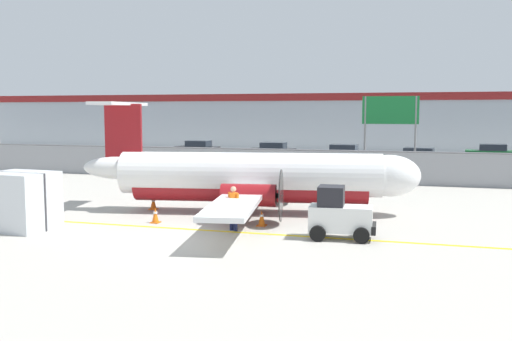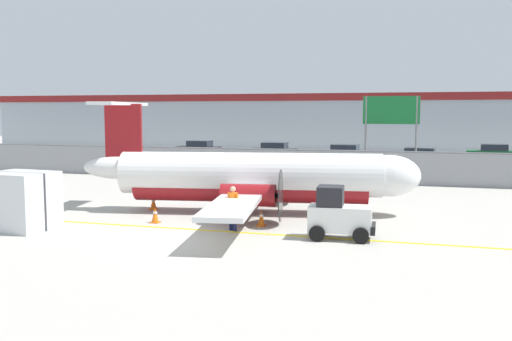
# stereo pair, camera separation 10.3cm
# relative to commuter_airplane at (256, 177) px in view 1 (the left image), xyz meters

# --- Properties ---
(ground_plane) EXTENTS (140.00, 140.00, 0.01)m
(ground_plane) POSITION_rel_commuter_airplane_xyz_m (-0.17, -4.15, -1.60)
(ground_plane) COLOR #ADA89E
(perimeter_fence) EXTENTS (98.00, 0.10, 2.10)m
(perimeter_fence) POSITION_rel_commuter_airplane_xyz_m (-0.17, 11.85, -0.49)
(perimeter_fence) COLOR gray
(perimeter_fence) RESTS_ON ground
(parking_lot_strip) EXTENTS (98.00, 17.00, 0.12)m
(parking_lot_strip) POSITION_rel_commuter_airplane_xyz_m (-0.17, 23.35, -1.54)
(parking_lot_strip) COLOR #38383A
(parking_lot_strip) RESTS_ON ground
(background_building) EXTENTS (91.00, 8.10, 6.50)m
(background_building) POSITION_rel_commuter_airplane_xyz_m (-0.17, 41.84, 1.66)
(background_building) COLOR #A8B2BC
(background_building) RESTS_ON ground
(commuter_airplane) EXTENTS (15.15, 16.05, 4.92)m
(commuter_airplane) POSITION_rel_commuter_airplane_xyz_m (0.00, 0.00, 0.00)
(commuter_airplane) COLOR white
(commuter_airplane) RESTS_ON ground
(baggage_tug) EXTENTS (2.39, 1.50, 1.88)m
(baggage_tug) POSITION_rel_commuter_airplane_xyz_m (4.29, -4.17, -0.75)
(baggage_tug) COLOR silver
(baggage_tug) RESTS_ON ground
(ground_crew_worker) EXTENTS (0.53, 0.46, 1.70)m
(ground_crew_worker) POSITION_rel_commuter_airplane_xyz_m (0.24, -3.89, -0.65)
(ground_crew_worker) COLOR #191E4C
(ground_crew_worker) RESTS_ON ground
(cargo_container) EXTENTS (2.59, 2.23, 2.20)m
(cargo_container) POSITION_rel_commuter_airplane_xyz_m (-7.69, -5.90, -0.50)
(cargo_container) COLOR silver
(cargo_container) RESTS_ON ground
(traffic_cone_near_left) EXTENTS (0.36, 0.36, 0.64)m
(traffic_cone_near_left) POSITION_rel_commuter_airplane_xyz_m (1.04, -2.74, -1.29)
(traffic_cone_near_left) COLOR orange
(traffic_cone_near_left) RESTS_ON ground
(traffic_cone_near_right) EXTENTS (0.36, 0.36, 0.64)m
(traffic_cone_near_right) POSITION_rel_commuter_airplane_xyz_m (-4.80, -0.46, -1.29)
(traffic_cone_near_right) COLOR orange
(traffic_cone_near_right) RESTS_ON ground
(traffic_cone_far_left) EXTENTS (0.36, 0.36, 0.64)m
(traffic_cone_far_left) POSITION_rel_commuter_airplane_xyz_m (4.01, 1.79, -1.29)
(traffic_cone_far_left) COLOR orange
(traffic_cone_far_left) RESTS_ON ground
(traffic_cone_far_right) EXTENTS (0.36, 0.36, 0.64)m
(traffic_cone_far_right) POSITION_rel_commuter_airplane_xyz_m (-3.29, -3.34, -1.29)
(traffic_cone_far_right) COLOR orange
(traffic_cone_far_right) RESTS_ON ground
(parked_car_0) EXTENTS (4.28, 2.16, 1.58)m
(parked_car_0) POSITION_rel_commuter_airplane_xyz_m (-13.85, 27.39, -0.71)
(parked_car_0) COLOR black
(parked_car_0) RESTS_ON parking_lot_strip
(parked_car_1) EXTENTS (4.26, 2.13, 1.58)m
(parked_car_1) POSITION_rel_commuter_airplane_xyz_m (-6.09, 26.46, -0.71)
(parked_car_1) COLOR black
(parked_car_1) RESTS_ON parking_lot_strip
(parked_car_2) EXTENTS (4.32, 2.26, 1.58)m
(parked_car_2) POSITION_rel_commuter_airplane_xyz_m (0.78, 24.88, -0.71)
(parked_car_2) COLOR silver
(parked_car_2) RESTS_ON parking_lot_strip
(parked_car_3) EXTENTS (4.38, 2.41, 1.58)m
(parked_car_3) POSITION_rel_commuter_airplane_xyz_m (6.99, 22.04, -0.71)
(parked_car_3) COLOR slate
(parked_car_3) RESTS_ON parking_lot_strip
(parked_car_4) EXTENTS (4.32, 2.25, 1.58)m
(parked_car_4) POSITION_rel_commuter_airplane_xyz_m (12.92, 29.11, -0.71)
(parked_car_4) COLOR #19662D
(parked_car_4) RESTS_ON parking_lot_strip
(highway_sign) EXTENTS (3.60, 0.14, 5.50)m
(highway_sign) POSITION_rel_commuter_airplane_xyz_m (5.05, 13.88, 2.54)
(highway_sign) COLOR slate
(highway_sign) RESTS_ON ground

